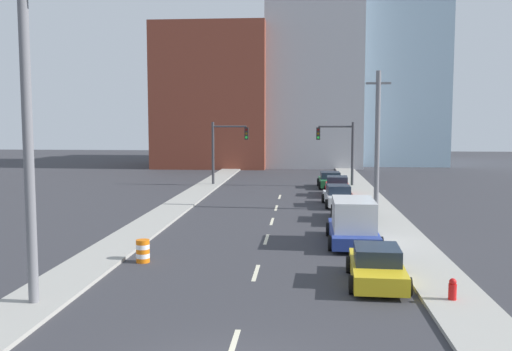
% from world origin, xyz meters
% --- Properties ---
extents(sidewalk_left, '(2.24, 91.96, 0.14)m').
position_xyz_m(sidewalk_left, '(-6.79, 45.98, 0.07)').
color(sidewalk_left, '#9E9B93').
rests_on(sidewalk_left, ground).
extents(sidewalk_right, '(2.24, 91.96, 0.14)m').
position_xyz_m(sidewalk_right, '(6.79, 45.98, 0.07)').
color(sidewalk_right, '#9E9B93').
rests_on(sidewalk_right, ground).
extents(lane_stripe_at_2m, '(0.16, 2.40, 0.01)m').
position_xyz_m(lane_stripe_at_2m, '(0.00, 2.00, 0.00)').
color(lane_stripe_at_2m, beige).
rests_on(lane_stripe_at_2m, ground).
extents(lane_stripe_at_9m, '(0.16, 2.40, 0.01)m').
position_xyz_m(lane_stripe_at_9m, '(0.00, 9.27, 0.00)').
color(lane_stripe_at_9m, beige).
rests_on(lane_stripe_at_9m, ground).
extents(lane_stripe_at_16m, '(0.16, 2.40, 0.01)m').
position_xyz_m(lane_stripe_at_16m, '(0.00, 15.53, 0.00)').
color(lane_stripe_at_16m, beige).
rests_on(lane_stripe_at_16m, ground).
extents(lane_stripe_at_21m, '(0.16, 2.40, 0.01)m').
position_xyz_m(lane_stripe_at_21m, '(0.00, 20.62, 0.00)').
color(lane_stripe_at_21m, beige).
rests_on(lane_stripe_at_21m, ground).
extents(lane_stripe_at_26m, '(0.16, 2.40, 0.01)m').
position_xyz_m(lane_stripe_at_26m, '(0.00, 25.82, 0.00)').
color(lane_stripe_at_26m, beige).
rests_on(lane_stripe_at_26m, ground).
extents(lane_stripe_at_31m, '(0.16, 2.40, 0.01)m').
position_xyz_m(lane_stripe_at_31m, '(0.00, 31.47, 0.00)').
color(lane_stripe_at_31m, beige).
rests_on(lane_stripe_at_31m, ground).
extents(building_brick_left, '(14.00, 16.00, 17.79)m').
position_xyz_m(building_brick_left, '(-9.80, 63.11, 8.89)').
color(building_brick_left, brown).
rests_on(building_brick_left, ground).
extents(building_office_center, '(12.00, 20.00, 23.02)m').
position_xyz_m(building_office_center, '(3.03, 67.11, 11.51)').
color(building_office_center, '#A8A8AD').
rests_on(building_office_center, ground).
extents(building_glass_right, '(13.00, 20.00, 28.42)m').
position_xyz_m(building_glass_right, '(13.82, 71.11, 14.21)').
color(building_glass_right, '#99B7CC').
rests_on(building_glass_right, ground).
extents(traffic_signal_left, '(3.35, 0.35, 5.76)m').
position_xyz_m(traffic_signal_left, '(-5.43, 38.86, 3.68)').
color(traffic_signal_left, '#38383D').
rests_on(traffic_signal_left, ground).
extents(traffic_signal_right, '(3.35, 0.35, 5.76)m').
position_xyz_m(traffic_signal_right, '(5.23, 38.86, 3.68)').
color(traffic_signal_right, '#38383D').
rests_on(traffic_signal_right, ground).
extents(utility_pole_left_near, '(1.60, 0.32, 10.51)m').
position_xyz_m(utility_pole_left_near, '(-6.69, 4.70, 5.38)').
color(utility_pole_left_near, slate).
rests_on(utility_pole_left_near, ground).
extents(utility_pole_right_mid, '(1.60, 0.32, 9.08)m').
position_xyz_m(utility_pole_right_mid, '(6.58, 25.31, 4.66)').
color(utility_pole_right_mid, slate).
rests_on(utility_pole_right_mid, ground).
extents(traffic_barrel, '(0.56, 0.56, 0.95)m').
position_xyz_m(traffic_barrel, '(-4.82, 10.52, 0.47)').
color(traffic_barrel, orange).
rests_on(traffic_barrel, ground).
extents(fire_hydrant, '(0.26, 0.26, 0.84)m').
position_xyz_m(fire_hydrant, '(6.61, 6.05, 0.41)').
color(fire_hydrant, red).
rests_on(fire_hydrant, ground).
extents(sedan_yellow, '(2.23, 4.49, 1.36)m').
position_xyz_m(sedan_yellow, '(4.47, 8.20, 0.63)').
color(sedan_yellow, gold).
rests_on(sedan_yellow, ground).
extents(box_truck_blue, '(2.50, 5.40, 2.17)m').
position_xyz_m(box_truck_blue, '(4.19, 14.82, 1.03)').
color(box_truck_blue, navy).
rests_on(box_truck_blue, ground).
extents(sedan_black, '(2.24, 4.76, 1.39)m').
position_xyz_m(sedan_black, '(4.53, 21.37, 0.65)').
color(sedan_black, black).
rests_on(sedan_black, ground).
extents(sedan_white, '(2.18, 4.60, 1.44)m').
position_xyz_m(sedan_white, '(4.22, 27.15, 0.66)').
color(sedan_white, silver).
rests_on(sedan_white, ground).
extents(sedan_red, '(2.23, 4.40, 1.53)m').
position_xyz_m(sedan_red, '(4.47, 32.63, 0.69)').
color(sedan_red, red).
rests_on(sedan_red, ground).
extents(sedan_green, '(2.24, 4.44, 1.39)m').
position_xyz_m(sedan_green, '(4.18, 37.97, 0.65)').
color(sedan_green, '#1E6033').
rests_on(sedan_green, ground).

